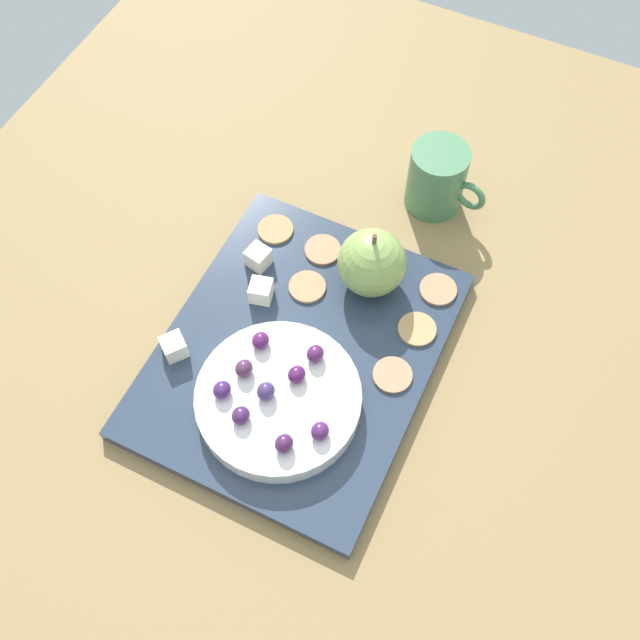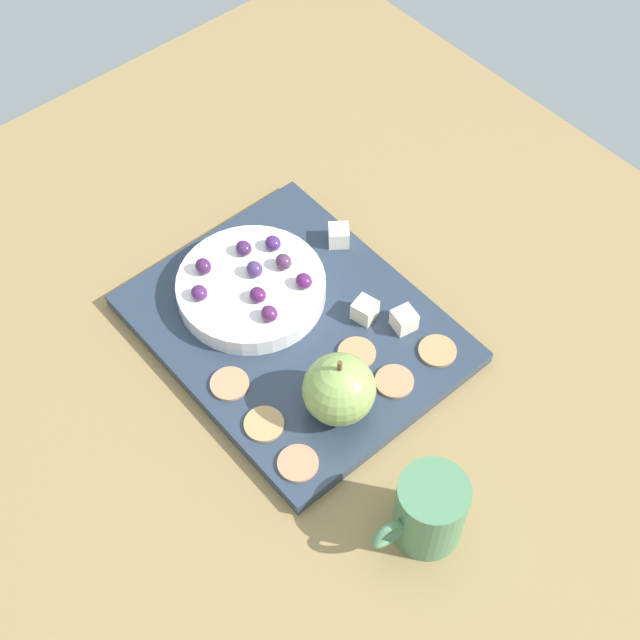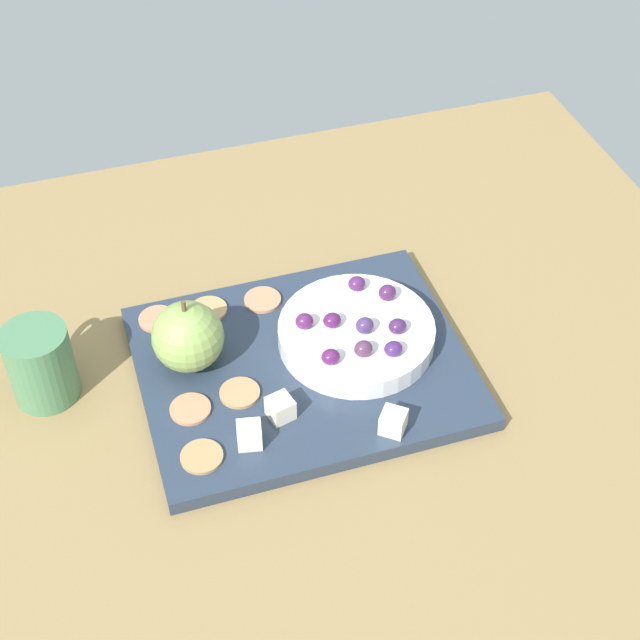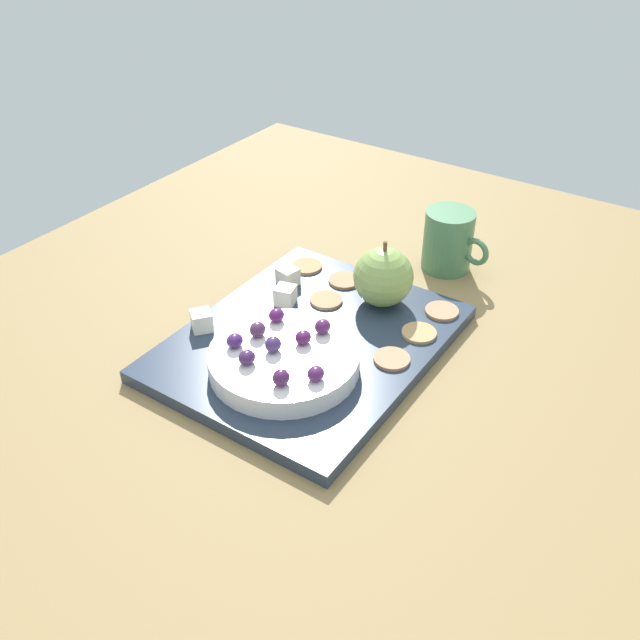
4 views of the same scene
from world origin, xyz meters
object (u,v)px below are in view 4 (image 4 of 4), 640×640
Objects in this scene: apple_whole at (383,277)px; cheese_cube_0 at (288,277)px; grape_6 at (323,326)px; grape_2 at (303,337)px; grape_7 at (260,330)px; grape_3 at (281,378)px; grape_5 at (275,314)px; grape_0 at (235,341)px; cracker_1 at (343,280)px; cup at (449,241)px; cheese_cube_2 at (202,321)px; grape_1 at (316,374)px; cracker_2 at (419,333)px; cracker_4 at (442,311)px; cracker_0 at (307,266)px; cracker_5 at (392,359)px; platter at (309,343)px; serving_dish at (284,360)px; cheese_cube_1 at (285,295)px; cracker_3 at (326,300)px; grape_4 at (247,357)px; grape_8 at (273,344)px.

apple_whole reaches higher than cheese_cube_0.
apple_whole is at bearing -3.97° from grape_6.
grape_7 reaches higher than grape_2.
grape_3 is at bearing -127.42° from grape_7.
grape_5 is at bearing 71.25° from grape_2.
cracker_1 is at bearing -1.90° from grape_0.
cup is at bearing -17.29° from grape_5.
grape_3 reaches higher than cheese_cube_2.
grape_2 is 1.00× the size of grape_3.
grape_3 reaches higher than cheese_cube_0.
grape_1 is 1.00× the size of grape_5.
cracker_4 is (5.83, -0.23, 0.00)cm from cracker_2.
cracker_0 is 1.00× the size of cracker_4.
cheese_cube_0 reaches higher than cracker_5.
cracker_4 is at bearing -74.70° from cheese_cube_0.
serving_dish is at bearing -170.90° from platter.
cracker_1 is 2.15× the size of grape_3.
apple_whole is at bearing -54.83° from cheese_cube_1.
serving_dish is 20.05cm from cracker_1.
grape_6 is (-14.08, -6.03, 3.07)cm from cracker_1.
grape_7 is at bearing 153.02° from platter.
apple_whole is at bearing -20.59° from grape_0.
apple_whole reaches higher than grape_6.
cracker_5 is (-11.61, -20.08, 0.00)cm from cracker_0.
grape_6 is (2.92, -0.70, 0.07)cm from grape_2.
cracker_0 is at bearing 87.97° from cracker_1.
platter is 17.65cm from cracker_4.
cracker_2 is at bearing -90.89° from cheese_cube_0.
grape_3 reaches higher than grape_0.
grape_1 is at bearing -141.50° from platter.
serving_dish reaches higher than cracker_1.
cracker_5 is 2.15× the size of grape_7.
platter is 14.36× the size of cheese_cube_2.
cup is (35.28, 1.25, -0.51)cm from grape_1.
grape_0 is at bearing -168.63° from cheese_cube_1.
cracker_3 is (14.14, 3.64, -1.00)cm from serving_dish.
grape_5 is (-9.77, 0.92, 3.02)cm from cracker_3.
grape_5 is at bearing 16.53° from grape_4.
grape_7 is (-5.76, 2.93, 4.14)cm from platter.
cracker_0 is at bearing 40.52° from grape_6.
cracker_3 reaches higher than platter.
cracker_0 is at bearing 13.95° from grape_0.
grape_2 is (-11.92, 8.83, 3.00)cm from cracker_2.
cracker_3 is at bearing 18.78° from platter.
grape_6 is 1.00× the size of grape_8.
grape_2 is at bearing 17.16° from grape_3.
grape_0 is at bearing -110.14° from cheese_cube_2.
serving_dish is at bearing -144.20° from cheese_cube_1.
grape_5 is at bearing 162.71° from cup.
apple_whole reaches higher than cup.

